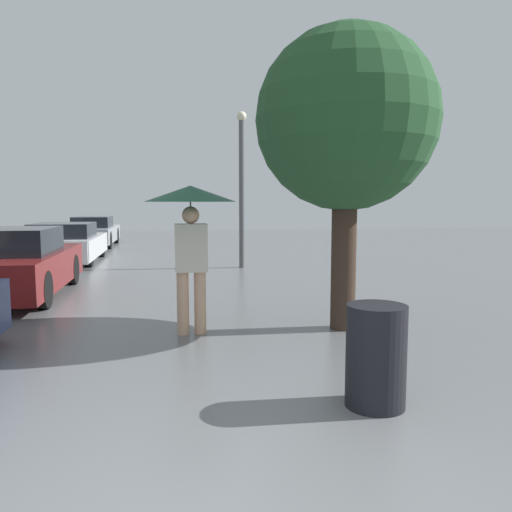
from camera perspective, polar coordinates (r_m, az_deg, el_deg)
pedestrian at (r=6.59m, az=-7.52°, el=4.79°), size 1.20×1.20×1.97m
parked_car_second at (r=10.28m, az=-25.74°, el=-0.88°), size 1.69×4.14×1.29m
parked_car_third at (r=15.70m, az=-20.99°, el=1.33°), size 1.89×4.29×1.16m
parked_car_farthest at (r=21.18m, az=-18.05°, el=2.63°), size 1.63×4.51×1.20m
tree at (r=7.00m, az=10.27°, el=14.88°), size 2.44×2.44×4.08m
street_lamp at (r=13.42m, az=-1.64°, el=8.45°), size 0.26×0.26×4.14m
trash_bin at (r=4.47m, az=13.55°, el=-11.04°), size 0.52×0.52×0.88m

